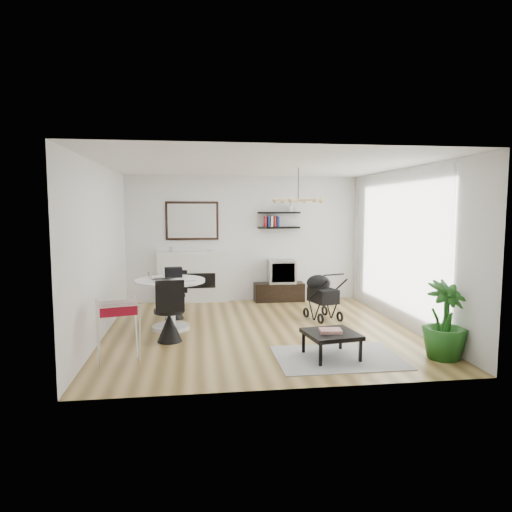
{
  "coord_description": "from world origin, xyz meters",
  "views": [
    {
      "loc": [
        -1.05,
        -7.32,
        2.02
      ],
      "look_at": [
        -0.01,
        0.4,
        1.2
      ],
      "focal_mm": 32.0,
      "sensor_mm": 36.0,
      "label": 1
    }
  ],
  "objects": [
    {
      "name": "chair_far",
      "position": [
        -1.44,
        1.02,
        0.28
      ],
      "size": [
        0.46,
        0.47,
        0.88
      ],
      "rotation": [
        0.0,
        0.0,
        -0.34
      ],
      "color": "black",
      "rests_on": "floor"
    },
    {
      "name": "coffee_table",
      "position": [
        0.76,
        -1.51,
        0.31
      ],
      "size": [
        0.76,
        0.76,
        0.34
      ],
      "rotation": [
        0.0,
        0.0,
        0.15
      ],
      "color": "black",
      "rests_on": "rug"
    },
    {
      "name": "drying_rack",
      "position": [
        -2.06,
        -1.3,
        0.42
      ],
      "size": [
        0.64,
        0.61,
        0.8
      ],
      "rotation": [
        0.0,
        0.0,
        0.25
      ],
      "color": "white",
      "rests_on": "floor"
    },
    {
      "name": "sheer_curtain",
      "position": [
        2.4,
        0.2,
        1.35
      ],
      "size": [
        0.04,
        3.6,
        2.6
      ],
      "primitive_type": "cube",
      "color": "white",
      "rests_on": "wall_right"
    },
    {
      "name": "pendant_lamp",
      "position": [
        0.7,
        0.3,
        2.15
      ],
      "size": [
        0.9,
        0.9,
        0.1
      ],
      "primitive_type": null,
      "color": "tan",
      "rests_on": "ceiling"
    },
    {
      "name": "laptop",
      "position": [
        -1.56,
        0.16,
        0.86
      ],
      "size": [
        0.42,
        0.35,
        0.03
      ],
      "primitive_type": "imported",
      "rotation": [
        0.0,
        0.0,
        0.41
      ],
      "color": "black",
      "rests_on": "dining_table"
    },
    {
      "name": "floor",
      "position": [
        0.0,
        0.0,
        0.0
      ],
      "size": [
        5.0,
        5.0,
        0.0
      ],
      "primitive_type": "plane",
      "color": "brown",
      "rests_on": "ground"
    },
    {
      "name": "wall_back",
      "position": [
        0.0,
        2.5,
        1.35
      ],
      "size": [
        5.0,
        0.0,
        5.0
      ],
      "primitive_type": "plane",
      "rotation": [
        1.57,
        0.0,
        0.0
      ],
      "color": "white",
      "rests_on": "floor"
    },
    {
      "name": "dining_table",
      "position": [
        -1.47,
        0.26,
        0.56
      ],
      "size": [
        1.15,
        1.15,
        0.84
      ],
      "color": "white",
      "rests_on": "floor"
    },
    {
      "name": "shelf_lower",
      "position": [
        0.75,
        2.37,
        1.6
      ],
      "size": [
        0.9,
        0.25,
        0.04
      ],
      "primitive_type": "cube",
      "color": "black",
      "rests_on": "wall_back"
    },
    {
      "name": "fireplace",
      "position": [
        -1.1,
        2.42,
        0.69
      ],
      "size": [
        1.5,
        0.17,
        2.16
      ],
      "color": "white",
      "rests_on": "floor"
    },
    {
      "name": "crt_tv",
      "position": [
        0.8,
        2.3,
        0.66
      ],
      "size": [
        0.58,
        0.51,
        0.51
      ],
      "color": "#AFAEB1",
      "rests_on": "tv_console"
    },
    {
      "name": "shelf_upper",
      "position": [
        0.75,
        2.37,
        1.92
      ],
      "size": [
        0.9,
        0.25,
        0.04
      ],
      "primitive_type": "cube",
      "color": "black",
      "rests_on": "wall_back"
    },
    {
      "name": "black_bag",
      "position": [
        -1.42,
        0.5,
        0.93
      ],
      "size": [
        0.31,
        0.21,
        0.17
      ],
      "primitive_type": "cube",
      "rotation": [
        0.0,
        0.0,
        0.16
      ],
      "color": "black",
      "rests_on": "dining_table"
    },
    {
      "name": "stroller",
      "position": [
        1.23,
        0.65,
        0.38
      ],
      "size": [
        0.62,
        0.8,
        0.89
      ],
      "rotation": [
        0.0,
        0.0,
        0.28
      ],
      "color": "black",
      "rests_on": "floor"
    },
    {
      "name": "ceiling",
      "position": [
        0.0,
        0.0,
        2.7
      ],
      "size": [
        5.0,
        5.0,
        0.0
      ],
      "primitive_type": "plane",
      "color": "white",
      "rests_on": "wall_back"
    },
    {
      "name": "magazines",
      "position": [
        0.74,
        -1.52,
        0.37
      ],
      "size": [
        0.32,
        0.26,
        0.04
      ],
      "primitive_type": "cube",
      "rotation": [
        0.0,
        0.0,
        -0.12
      ],
      "color": "#B4332D",
      "rests_on": "coffee_table"
    },
    {
      "name": "tv_console",
      "position": [
        0.75,
        2.3,
        0.2
      ],
      "size": [
        1.07,
        0.38,
        0.4
      ],
      "primitive_type": "cube",
      "color": "black",
      "rests_on": "floor"
    },
    {
      "name": "rug",
      "position": [
        0.85,
        -1.54,
        0.01
      ],
      "size": [
        1.68,
        1.21,
        0.01
      ],
      "primitive_type": "cube",
      "color": "#B0B0B0",
      "rests_on": "floor"
    },
    {
      "name": "drinking_glass",
      "position": [
        -1.81,
        0.46,
        0.89
      ],
      "size": [
        0.06,
        0.06,
        0.1
      ],
      "primitive_type": "cylinder",
      "color": "white",
      "rests_on": "dining_table"
    },
    {
      "name": "potted_plant",
      "position": [
        2.25,
        -1.75,
        0.52
      ],
      "size": [
        0.74,
        0.74,
        1.05
      ],
      "primitive_type": "imported",
      "rotation": [
        0.0,
        0.0,
        0.3
      ],
      "color": "#1E5718",
      "rests_on": "floor"
    },
    {
      "name": "wall_left",
      "position": [
        -2.5,
        0.0,
        1.35
      ],
      "size": [
        0.0,
        5.0,
        5.0
      ],
      "primitive_type": "plane",
      "rotation": [
        1.57,
        0.0,
        1.57
      ],
      "color": "white",
      "rests_on": "floor"
    },
    {
      "name": "newspaper",
      "position": [
        -1.26,
        0.11,
        0.85
      ],
      "size": [
        0.43,
        0.39,
        0.01
      ],
      "primitive_type": "cube",
      "rotation": [
        0.0,
        0.0,
        0.38
      ],
      "color": "white",
      "rests_on": "dining_table"
    },
    {
      "name": "wall_right",
      "position": [
        2.5,
        0.0,
        1.35
      ],
      "size": [
        0.0,
        5.0,
        5.0
      ],
      "primitive_type": "plane",
      "rotation": [
        1.57,
        0.0,
        -1.57
      ],
      "color": "white",
      "rests_on": "floor"
    },
    {
      "name": "chair_near",
      "position": [
        -1.45,
        -0.47,
        0.31
      ],
      "size": [
        0.47,
        0.49,
        0.97
      ],
      "rotation": [
        0.0,
        0.0,
        3.28
      ],
      "color": "black",
      "rests_on": "floor"
    }
  ]
}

